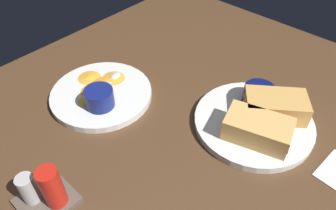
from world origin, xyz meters
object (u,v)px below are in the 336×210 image
object	(u,v)px
ramekin_light_gravy	(99,97)
plate_sandwich_main	(253,122)
sandwich_half_near	(258,129)
ramekin_dark_sauce	(259,95)
sandwich_half_far	(275,106)
plate_chips_companion	(102,94)
spoon_by_gravy_ramekin	(113,79)
spoon_by_dark_ramekin	(264,118)
condiment_caddy	(45,192)

from	to	relation	value
ramekin_light_gravy	plate_sandwich_main	bearing A→B (deg)	-145.71
sandwich_half_near	ramekin_dark_sauce	size ratio (longest dim) A/B	2.13
plate_sandwich_main	sandwich_half_far	bearing A→B (deg)	-115.54
plate_chips_companion	spoon_by_gravy_ramekin	bearing A→B (deg)	-73.65
plate_sandwich_main	ramekin_light_gravy	world-z (taller)	ramekin_light_gravy
sandwich_half_near	spoon_by_dark_ramekin	world-z (taller)	sandwich_half_near
sandwich_half_far	ramekin_dark_sauce	size ratio (longest dim) A/B	2.17
plate_sandwich_main	ramekin_light_gravy	size ratio (longest dim) A/B	3.95
sandwich_half_far	condiment_caddy	xyz separation A→B (cm)	(18.67, 44.91, -0.59)
spoon_by_dark_ramekin	ramekin_light_gravy	bearing A→B (deg)	34.83
sandwich_half_near	spoon_by_gravy_ramekin	distance (cm)	36.92
ramekin_light_gravy	sandwich_half_near	bearing A→B (deg)	-153.82
spoon_by_dark_ramekin	condiment_caddy	bearing A→B (deg)	66.70
plate_sandwich_main	ramekin_dark_sauce	size ratio (longest dim) A/B	3.74
ramekin_light_gravy	condiment_caddy	size ratio (longest dim) A/B	0.69
plate_sandwich_main	plate_chips_companion	bearing A→B (deg)	27.06
spoon_by_dark_ramekin	ramekin_light_gravy	xyz separation A→B (cm)	(29.82, 20.74, 1.93)
sandwich_half_near	ramekin_light_gravy	world-z (taller)	sandwich_half_near
ramekin_dark_sauce	spoon_by_dark_ramekin	xyz separation A→B (cm)	(-3.98, 3.80, -1.98)
ramekin_dark_sauce	ramekin_light_gravy	bearing A→B (deg)	43.53
plate_sandwich_main	spoon_by_dark_ramekin	xyz separation A→B (cm)	(-1.49, -1.43, 1.16)
ramekin_light_gravy	condiment_caddy	world-z (taller)	condiment_caddy
ramekin_dark_sauce	spoon_by_gravy_ramekin	bearing A→B (deg)	28.43
ramekin_light_gravy	spoon_by_gravy_ramekin	distance (cm)	9.51
ramekin_light_gravy	spoon_by_gravy_ramekin	bearing A→B (deg)	-57.36
sandwich_half_near	plate_chips_companion	world-z (taller)	sandwich_half_near
spoon_by_dark_ramekin	plate_chips_companion	distance (cm)	37.85
sandwich_half_far	ramekin_light_gravy	size ratio (longest dim) A/B	2.30
plate_chips_companion	ramekin_light_gravy	distance (cm)	5.62
plate_sandwich_main	ramekin_dark_sauce	xyz separation A→B (cm)	(2.49, -5.23, 3.15)
plate_sandwich_main	condiment_caddy	world-z (taller)	condiment_caddy
sandwich_half_near	spoon_by_gravy_ramekin	world-z (taller)	sandwich_half_near
ramekin_light_gravy	condiment_caddy	xyz separation A→B (cm)	(-11.76, 21.18, -0.49)
plate_sandwich_main	spoon_by_dark_ramekin	size ratio (longest dim) A/B	3.15
sandwich_half_near	ramekin_dark_sauce	distance (cm)	10.64
ramekin_dark_sauce	plate_chips_companion	world-z (taller)	ramekin_dark_sauce
plate_sandwich_main	ramekin_light_gravy	bearing A→B (deg)	34.29
ramekin_dark_sauce	plate_chips_companion	distance (cm)	36.61
ramekin_light_gravy	condiment_caddy	bearing A→B (deg)	119.03
spoon_by_gravy_ramekin	spoon_by_dark_ramekin	bearing A→B (deg)	-159.68
spoon_by_gravy_ramekin	plate_sandwich_main	bearing A→B (deg)	-161.01
sandwich_half_far	spoon_by_dark_ramekin	bearing A→B (deg)	78.38
ramekin_dark_sauce	plate_chips_companion	size ratio (longest dim) A/B	0.29
sandwich_half_far	plate_chips_companion	world-z (taller)	sandwich_half_far
plate_chips_companion	condiment_caddy	distance (cm)	28.77
spoon_by_dark_ramekin	spoon_by_gravy_ramekin	distance (cm)	37.15
condiment_caddy	spoon_by_dark_ramekin	bearing A→B (deg)	-113.30
ramekin_dark_sauce	condiment_caddy	distance (cm)	47.84
ramekin_dark_sauce	plate_sandwich_main	bearing A→B (deg)	115.46
ramekin_light_gravy	ramekin_dark_sauce	bearing A→B (deg)	-136.47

